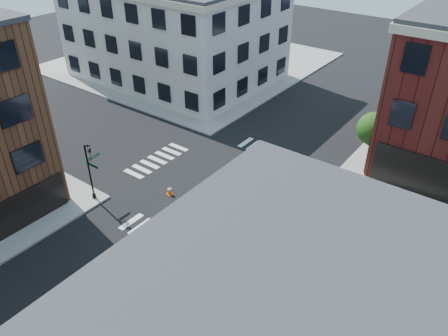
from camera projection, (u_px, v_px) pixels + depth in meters
ground at (223, 188)px, 33.46m from camera, size 120.00×120.00×0.00m
sidewalk_nw at (192, 61)px, 58.21m from camera, size 30.00×30.00×0.15m
building_nw at (175, 31)px, 50.91m from camera, size 22.00×16.00×11.00m
tree_near at (374, 131)px, 34.69m from camera, size 2.69×2.69×4.49m
tree_far at (398, 109)px, 38.91m from camera, size 2.43×2.43×4.07m
signal_pole at (91, 166)px, 30.80m from camera, size 1.29×1.24×4.60m
box_truck at (327, 232)px, 26.62m from camera, size 7.37×2.52×3.29m
traffic_cone at (170, 190)px, 32.63m from camera, size 0.50×0.50×0.72m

